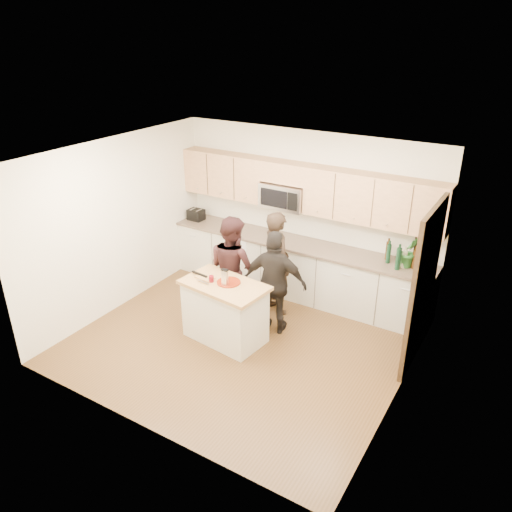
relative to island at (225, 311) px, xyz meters
The scene contains 21 objects.
floor 0.52m from the island, 11.42° to the left, with size 4.50×4.50×0.00m, color brown.
room_shell 1.30m from the island, 11.42° to the left, with size 4.52×4.02×2.71m.
back_cabinetry 1.76m from the island, 81.98° to the left, with size 4.50×0.66×0.94m.
upper_cabinetry 2.36m from the island, 81.60° to the left, with size 4.50×0.33×0.75m.
microwave 2.20m from the island, 92.02° to the left, with size 0.76×0.41×0.40m.
doorway 2.74m from the island, 20.99° to the left, with size 0.06×1.25×2.20m.
framed_picture 3.10m from the island, 42.81° to the left, with size 0.30×0.03×0.38m.
dish_towel 1.74m from the island, 114.45° to the left, with size 0.34×0.60×0.48m.
island is the anchor object (origin of this frame).
red_plate 0.46m from the island, 54.19° to the left, with size 0.33×0.33×0.02m, color maroon.
box_grater 0.59m from the island, 43.78° to the right, with size 0.09×0.06×0.24m.
drink_glass 0.53m from the island, 166.46° to the right, with size 0.07×0.07×0.09m, color maroon.
cutting_board 0.56m from the island, behind, with size 0.27×0.16×0.02m, color tan.
tongs 0.64m from the island, behind, with size 0.29×0.03×0.02m, color black.
knife 0.55m from the island, 151.95° to the right, with size 0.21×0.02×0.01m, color silver.
toaster 2.55m from the island, 136.22° to the left, with size 0.27×0.22×0.20m.
bottle_cluster 2.76m from the island, 41.54° to the left, with size 0.56×0.37×0.39m.
orchid 2.80m from the island, 40.85° to the left, with size 0.27×0.22×0.49m, color #327E34.
woman_left 1.17m from the island, 77.74° to the left, with size 0.61×0.40×1.66m, color black.
woman_center 0.75m from the island, 113.53° to the left, with size 0.80×0.62×1.65m, color black.
woman_right 0.82m from the island, 47.68° to the left, with size 0.93×0.39×1.59m, color black.
Camera 1 is at (3.30, -5.05, 4.16)m, focal length 35.00 mm.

